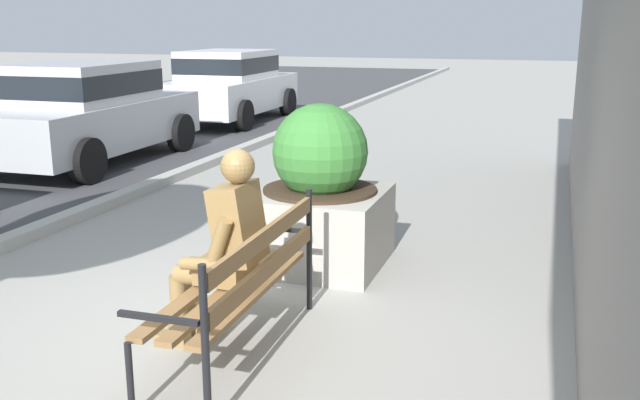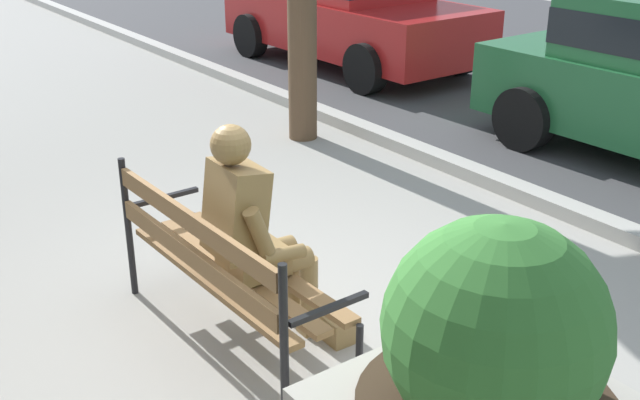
% 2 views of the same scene
% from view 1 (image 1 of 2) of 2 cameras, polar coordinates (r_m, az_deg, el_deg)
% --- Properties ---
extents(ground_plane, '(80.00, 80.00, 0.00)m').
position_cam_1_polar(ground_plane, '(4.94, -8.89, -11.78)').
color(ground_plane, '#9E9B93').
extents(building_wall_behind, '(12.00, 0.50, 3.87)m').
position_cam_1_polar(building_wall_behind, '(5.46, 24.15, 10.70)').
color(building_wall_behind, gray).
rests_on(building_wall_behind, ground).
extents(park_bench, '(1.81, 0.57, 0.95)m').
position_cam_1_polar(park_bench, '(4.61, -6.21, -6.30)').
color(park_bench, olive).
rests_on(park_bench, ground).
extents(bronze_statue_seated, '(0.64, 0.76, 1.37)m').
position_cam_1_polar(bronze_statue_seated, '(4.75, -8.02, -4.15)').
color(bronze_statue_seated, olive).
rests_on(bronze_statue_seated, ground).
extents(concrete_planter, '(1.13, 1.13, 1.47)m').
position_cam_1_polar(concrete_planter, '(6.33, -0.00, 0.26)').
color(concrete_planter, '#A8A399').
rests_on(concrete_planter, ground).
extents(parked_car_silver, '(4.14, 1.99, 1.56)m').
position_cam_1_polar(parked_car_silver, '(11.57, -18.29, 6.93)').
color(parked_car_silver, '#B7B7BC').
rests_on(parked_car_silver, ground).
extents(parked_car_white, '(4.14, 1.99, 1.56)m').
position_cam_1_polar(parked_car_white, '(15.94, -7.26, 9.30)').
color(parked_car_white, silver).
rests_on(parked_car_white, ground).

